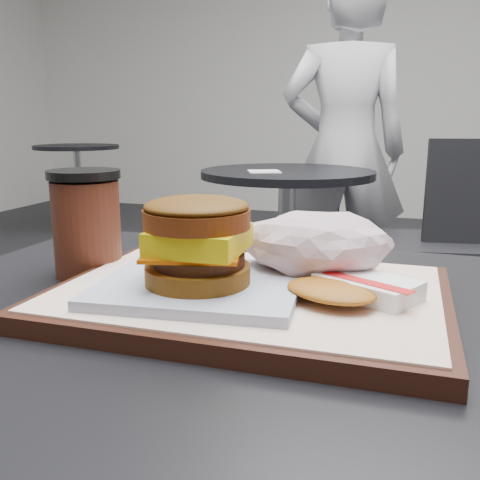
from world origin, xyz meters
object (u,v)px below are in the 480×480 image
object	(u,v)px
serving_tray	(250,296)
neighbor_table	(286,219)
patron	(344,152)
hash_brown	(351,289)
neighbor_chair	(442,233)
breakfast_sandwich	(199,252)
crumpled_wrapper	(316,244)
coffee_cup	(87,224)

from	to	relation	value
serving_tray	neighbor_table	bearing A→B (deg)	101.45
serving_tray	patron	distance (m)	2.08
hash_brown	neighbor_chair	world-z (taller)	neighbor_chair
neighbor_table	neighbor_chair	distance (m)	0.62
breakfast_sandwich	crumpled_wrapper	distance (m)	0.13
crumpled_wrapper	neighbor_table	distance (m)	1.64
breakfast_sandwich	patron	size ratio (longest dim) A/B	0.13
serving_tray	hash_brown	distance (m)	0.10
hash_brown	neighbor_table	distance (m)	1.71
hash_brown	neighbor_table	size ratio (longest dim) A/B	0.18
hash_brown	patron	world-z (taller)	patron
crumpled_wrapper	neighbor_table	xyz separation A→B (m)	(-0.39, 1.57, -0.27)
hash_brown	coffee_cup	bearing A→B (deg)	169.83
breakfast_sandwich	coffee_cup	bearing A→B (deg)	155.86
coffee_cup	neighbor_table	xyz separation A→B (m)	(-0.12, 1.58, -0.28)
neighbor_table	neighbor_chair	xyz separation A→B (m)	(0.61, 0.09, -0.04)
crumpled_wrapper	neighbor_chair	world-z (taller)	neighbor_chair
neighbor_table	neighbor_chair	world-z (taller)	neighbor_chair
crumpled_wrapper	coffee_cup	xyz separation A→B (m)	(-0.27, -0.01, 0.01)
neighbor_chair	patron	size ratio (longest dim) A/B	0.55
neighbor_table	breakfast_sandwich	bearing A→B (deg)	-80.13
hash_brown	patron	size ratio (longest dim) A/B	0.08
serving_tray	coffee_cup	distance (m)	0.23
breakfast_sandwich	hash_brown	bearing A→B (deg)	8.61
breakfast_sandwich	crumpled_wrapper	size ratio (longest dim) A/B	1.34
coffee_cup	patron	xyz separation A→B (m)	(0.05, 2.03, -0.03)
neighbor_table	patron	xyz separation A→B (m)	(0.17, 0.44, 0.25)
neighbor_chair	patron	xyz separation A→B (m)	(-0.44, 0.36, 0.29)
hash_brown	coffee_cup	world-z (taller)	coffee_cup
serving_tray	crumpled_wrapper	xyz separation A→B (m)	(0.06, 0.06, 0.04)
serving_tray	neighbor_table	distance (m)	1.68
serving_tray	breakfast_sandwich	world-z (taller)	breakfast_sandwich
breakfast_sandwich	coffee_cup	world-z (taller)	coffee_cup
serving_tray	patron	xyz separation A→B (m)	(-0.16, 2.07, 0.02)
coffee_cup	patron	world-z (taller)	patron
neighbor_table	patron	world-z (taller)	patron
serving_tray	crumpled_wrapper	distance (m)	0.09
coffee_cup	neighbor_table	distance (m)	1.61
crumpled_wrapper	neighbor_chair	size ratio (longest dim) A/B	0.17
crumpled_wrapper	coffee_cup	size ratio (longest dim) A/B	1.23
hash_brown	crumpled_wrapper	bearing A→B (deg)	123.32
coffee_cup	neighbor_table	size ratio (longest dim) A/B	0.17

